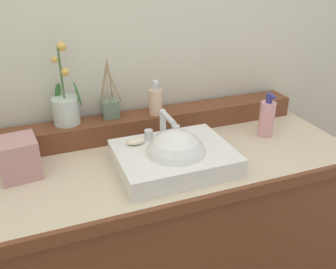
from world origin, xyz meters
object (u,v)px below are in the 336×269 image
at_px(sink_basin, 174,159).
at_px(lotion_bottle, 267,118).
at_px(soap_dispenser, 156,101).
at_px(tissue_box, 18,158).
at_px(reed_diffuser, 110,108).
at_px(soap_bar, 136,141).
at_px(potted_plant, 66,106).

xyz_separation_m(sink_basin, lotion_bottle, (0.46, 0.11, 0.04)).
relative_size(soap_dispenser, tissue_box, 1.05).
relative_size(reed_diffuser, lotion_bottle, 1.30).
relative_size(reed_diffuser, tissue_box, 1.75).
relative_size(soap_bar, lotion_bottle, 0.37).
bearing_deg(soap_bar, reed_diffuser, 98.81).
relative_size(potted_plant, lotion_bottle, 1.72).
height_order(soap_bar, lotion_bottle, lotion_bottle).
bearing_deg(sink_basin, soap_bar, 139.28).
bearing_deg(soap_bar, tissue_box, 173.49).
distance_m(sink_basin, lotion_bottle, 0.48).
bearing_deg(soap_bar, soap_dispenser, 53.44).
relative_size(lotion_bottle, tissue_box, 1.34).
height_order(potted_plant, lotion_bottle, potted_plant).
bearing_deg(potted_plant, soap_dispenser, -5.81).
distance_m(sink_basin, soap_bar, 0.16).
bearing_deg(potted_plant, reed_diffuser, 1.00).
relative_size(potted_plant, tissue_box, 2.31).
bearing_deg(tissue_box, soap_dispenser, 15.56).
bearing_deg(soap_bar, potted_plant, 131.85).
relative_size(sink_basin, potted_plant, 1.28).
relative_size(soap_bar, soap_dispenser, 0.48).
distance_m(soap_dispenser, lotion_bottle, 0.47).
bearing_deg(lotion_bottle, soap_bar, -178.82).
xyz_separation_m(reed_diffuser, lotion_bottle, (0.61, -0.23, -0.05)).
distance_m(reed_diffuser, tissue_box, 0.42).
height_order(soap_bar, soap_dispenser, soap_dispenser).
relative_size(potted_plant, soap_dispenser, 2.19).
relative_size(sink_basin, soap_dispenser, 2.80).
distance_m(sink_basin, potted_plant, 0.48).
bearing_deg(soap_dispenser, soap_bar, -126.56).
bearing_deg(tissue_box, potted_plant, 44.73).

